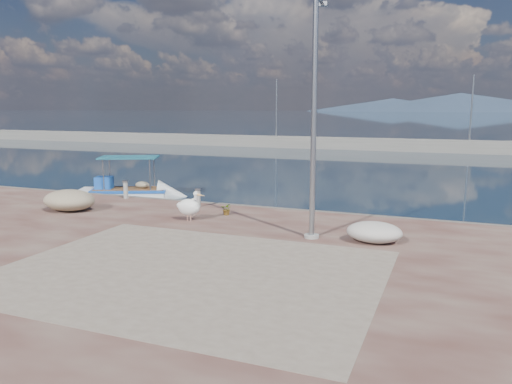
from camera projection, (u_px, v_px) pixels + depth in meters
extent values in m
plane|color=#162635|center=(210.00, 254.00, 15.14)|extent=(1400.00, 1400.00, 0.00)
cube|color=#49241F|center=(68.00, 324.00, 9.61)|extent=(44.00, 22.00, 0.50)
cube|color=gray|center=(190.00, 271.00, 11.95)|extent=(9.00, 7.00, 0.01)
cube|color=gray|center=(385.00, 145.00, 51.67)|extent=(120.00, 2.20, 1.20)
cylinder|color=gray|center=(276.00, 111.00, 55.49)|extent=(0.16, 0.16, 7.00)
cylinder|color=gray|center=(471.00, 112.00, 48.18)|extent=(0.16, 0.16, 7.00)
cone|color=#28384C|center=(393.00, 105.00, 634.63)|extent=(220.00, 220.00, 16.00)
cone|color=#28384C|center=(461.00, 102.00, 604.91)|extent=(280.00, 280.00, 22.00)
cube|color=white|center=(131.00, 197.00, 24.37)|extent=(5.19, 3.51, 0.81)
cube|color=#1B52B2|center=(130.00, 190.00, 24.31)|extent=(3.95, 2.99, 0.12)
cube|color=#B02F15|center=(131.00, 198.00, 24.38)|extent=(3.94, 2.98, 0.10)
cube|color=#1B52B2|center=(104.00, 183.00, 24.20)|extent=(1.02, 1.02, 0.60)
cube|color=#195465|center=(129.00, 157.00, 24.04)|extent=(3.12, 2.53, 0.07)
cylinder|color=tan|center=(187.00, 217.00, 17.31)|extent=(0.03, 0.03, 0.27)
cylinder|color=tan|center=(191.00, 217.00, 17.25)|extent=(0.03, 0.03, 0.27)
ellipsoid|color=white|center=(189.00, 207.00, 17.22)|extent=(0.83, 0.54, 0.57)
cylinder|color=white|center=(195.00, 200.00, 17.07)|extent=(0.19, 0.12, 0.49)
sphere|color=white|center=(196.00, 194.00, 17.02)|extent=(0.16, 0.16, 0.16)
cone|color=#E9A65A|center=(200.00, 195.00, 16.95)|extent=(0.39, 0.11, 0.12)
cylinder|color=gray|center=(314.00, 121.00, 14.46)|extent=(0.16, 0.16, 7.00)
cylinder|color=gray|center=(312.00, 236.00, 15.04)|extent=(0.44, 0.44, 0.10)
cube|color=gray|center=(322.00, 4.00, 14.50)|extent=(0.35, 0.18, 0.12)
cylinder|color=gray|center=(198.00, 198.00, 19.67)|extent=(0.18, 0.18, 0.71)
cylinder|color=gray|center=(198.00, 189.00, 19.61)|extent=(0.24, 0.24, 0.06)
cylinder|color=gray|center=(126.00, 190.00, 21.51)|extent=(0.19, 0.19, 0.76)
cylinder|color=gray|center=(125.00, 181.00, 21.44)|extent=(0.26, 0.26, 0.06)
imported|color=#33722D|center=(227.00, 209.00, 18.18)|extent=(0.44, 0.39, 0.45)
ellipsoid|color=#C1AF8F|center=(69.00, 200.00, 18.96)|extent=(2.05, 1.60, 0.80)
ellipsoid|color=beige|center=(374.00, 232.00, 14.50)|extent=(1.61, 1.21, 0.60)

